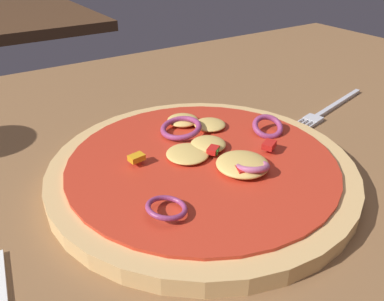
% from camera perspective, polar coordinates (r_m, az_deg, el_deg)
% --- Properties ---
extents(dining_table, '(1.30, 0.83, 0.03)m').
position_cam_1_polar(dining_table, '(0.37, -0.83, -6.27)').
color(dining_table, brown).
rests_on(dining_table, ground).
extents(pizza, '(0.28, 0.28, 0.03)m').
position_cam_1_polar(pizza, '(0.37, 1.81, -2.60)').
color(pizza, tan).
rests_on(pizza, dining_table).
extents(fork, '(0.17, 0.05, 0.00)m').
position_cam_1_polar(fork, '(0.53, 19.20, 5.60)').
color(fork, silver).
rests_on(fork, dining_table).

